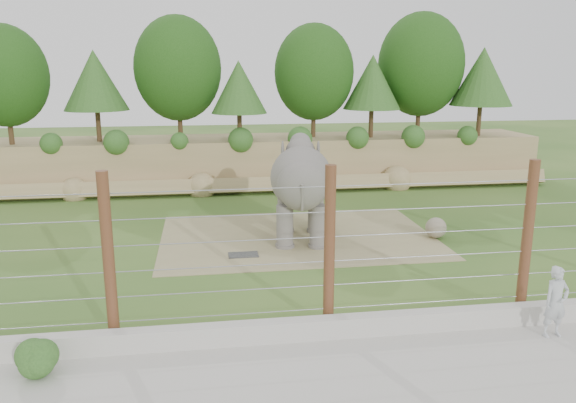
{
  "coord_description": "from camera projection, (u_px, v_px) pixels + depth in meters",
  "views": [
    {
      "loc": [
        -2.83,
        -16.72,
        6.15
      ],
      "look_at": [
        0.0,
        2.0,
        1.6
      ],
      "focal_mm": 35.0,
      "sensor_mm": 36.0,
      "label": 1
    }
  ],
  "objects": [
    {
      "name": "walkway_shrub",
      "position": [
        35.0,
        360.0,
        11.33
      ],
      "size": [
        0.76,
        0.76,
        0.76
      ],
      "primitive_type": "sphere",
      "color": "#2E5922",
      "rests_on": "walkway"
    },
    {
      "name": "ground",
      "position": [
        297.0,
        265.0,
        17.92
      ],
      "size": [
        90.0,
        90.0,
        0.0
      ],
      "primitive_type": "plane",
      "color": "#305A1F",
      "rests_on": "ground"
    },
    {
      "name": "walkway",
      "position": [
        355.0,
        383.0,
        11.19
      ],
      "size": [
        26.0,
        4.0,
        0.01
      ],
      "primitive_type": "cube",
      "color": "beige",
      "rests_on": "ground"
    },
    {
      "name": "retaining_wall",
      "position": [
        333.0,
        327.0,
        13.06
      ],
      "size": [
        26.0,
        0.35,
        0.5
      ],
      "primitive_type": "cube",
      "color": "beige",
      "rests_on": "ground"
    },
    {
      "name": "stone_ball",
      "position": [
        436.0,
        228.0,
        20.58
      ],
      "size": [
        0.76,
        0.76,
        0.76
      ],
      "primitive_type": "sphere",
      "color": "gray",
      "rests_on": "dirt_patch"
    },
    {
      "name": "elephant",
      "position": [
        301.0,
        192.0,
        20.12
      ],
      "size": [
        2.55,
        4.66,
        3.58
      ],
      "primitive_type": null,
      "rotation": [
        0.0,
        0.0,
        -0.15
      ],
      "color": "#655F5B",
      "rests_on": "ground"
    },
    {
      "name": "dirt_patch",
      "position": [
        297.0,
        236.0,
        20.88
      ],
      "size": [
        10.0,
        7.0,
        0.02
      ],
      "primitive_type": "cube",
      "color": "#998C61",
      "rests_on": "ground"
    },
    {
      "name": "drain_grate",
      "position": [
        243.0,
        255.0,
        18.75
      ],
      "size": [
        1.0,
        0.6,
        0.03
      ],
      "primitive_type": "cube",
      "color": "#262628",
      "rests_on": "dirt_patch"
    },
    {
      "name": "back_embankment",
      "position": [
        269.0,
        110.0,
        29.27
      ],
      "size": [
        30.0,
        5.52,
        8.77
      ],
      "color": "#968355",
      "rests_on": "ground"
    },
    {
      "name": "zookeeper",
      "position": [
        556.0,
        302.0,
        12.96
      ],
      "size": [
        0.66,
        0.47,
        1.71
      ],
      "primitive_type": "imported",
      "rotation": [
        0.0,
        0.0,
        0.1
      ],
      "color": "#ACB0B5",
      "rests_on": "walkway"
    },
    {
      "name": "barrier_fence",
      "position": [
        329.0,
        249.0,
        13.13
      ],
      "size": [
        20.26,
        0.26,
        4.0
      ],
      "color": "brown",
      "rests_on": "ground"
    }
  ]
}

